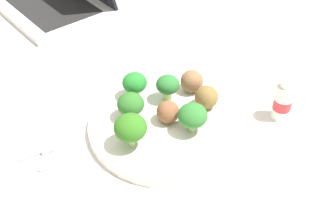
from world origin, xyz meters
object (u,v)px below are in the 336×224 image
object	(u,v)px
fork	(27,155)
broccoli_floret_center	(131,104)
plate	(168,124)
yogurt_bottle	(283,102)
napkin	(25,166)
knife	(31,170)
broccoli_floret_far_rim	(168,85)
meatball_center	(206,97)
meatball_far_rim	(165,112)
broccoli_floret_near_rim	(130,128)
broccoli_floret_back_left	(135,83)
meatball_mid_left	(192,81)
broccoli_floret_mid_right	(193,116)

from	to	relation	value
fork	broccoli_floret_center	bearing A→B (deg)	2.84
plate	yogurt_bottle	size ratio (longest dim) A/B	3.55
plate	napkin	world-z (taller)	plate
plate	knife	distance (m)	0.24
broccoli_floret_far_rim	meatball_center	bearing A→B (deg)	-39.42
broccoli_floret_far_rim	broccoli_floret_center	size ratio (longest dim) A/B	1.06
meatball_far_rim	meatball_center	xyz separation A→B (m)	(0.08, 0.01, 0.00)
napkin	fork	size ratio (longest dim) A/B	1.40
meatball_center	broccoli_floret_near_rim	bearing A→B (deg)	-166.18
broccoli_floret_back_left	meatball_mid_left	size ratio (longest dim) A/B	1.18
broccoli_floret_mid_right	meatball_mid_left	bearing A→B (deg)	64.37
broccoli_floret_back_left	fork	world-z (taller)	broccoli_floret_back_left
broccoli_floret_far_rim	yogurt_bottle	world-z (taller)	yogurt_bottle
broccoli_floret_mid_right	meatball_center	bearing A→B (deg)	42.58
broccoli_floret_far_rim	meatball_far_rim	bearing A→B (deg)	-117.64
meatball_mid_left	meatball_far_rim	bearing A→B (deg)	-143.31
fork	meatball_center	bearing A→B (deg)	-3.04
broccoli_floret_center	meatball_center	world-z (taller)	broccoli_floret_center
broccoli_floret_far_rim	knife	distance (m)	0.27
knife	yogurt_bottle	size ratio (longest dim) A/B	1.85
plate	knife	size ratio (longest dim) A/B	1.92
meatball_far_rim	yogurt_bottle	xyz separation A→B (m)	(0.20, -0.06, -0.00)
fork	broccoli_floret_near_rim	bearing A→B (deg)	-18.87
broccoli_floret_center	meatball_mid_left	bearing A→B (deg)	11.71
plate	fork	xyz separation A→B (m)	(-0.24, 0.03, -0.00)
meatball_mid_left	meatball_far_rim	size ratio (longest dim) A/B	1.07
meatball_far_rim	fork	world-z (taller)	meatball_far_rim
meatball_center	napkin	distance (m)	0.33
plate	knife	xyz separation A→B (m)	(-0.24, -0.01, -0.00)
broccoli_floret_mid_right	knife	size ratio (longest dim) A/B	0.37
broccoli_floret_mid_right	yogurt_bottle	bearing A→B (deg)	-5.55
broccoli_floret_far_rim	plate	bearing A→B (deg)	-113.08
broccoli_floret_near_rim	knife	xyz separation A→B (m)	(-0.16, 0.02, -0.05)
napkin	yogurt_bottle	xyz separation A→B (m)	(0.45, -0.06, 0.03)
plate	broccoli_floret_mid_right	size ratio (longest dim) A/B	5.21
broccoli_floret_center	broccoli_floret_near_rim	world-z (taller)	broccoli_floret_near_rim
meatball_far_rim	plate	bearing A→B (deg)	-25.68
plate	meatball_far_rim	bearing A→B (deg)	154.32
broccoli_floret_near_rim	meatball_mid_left	size ratio (longest dim) A/B	1.39
broccoli_floret_near_rim	yogurt_bottle	bearing A→B (deg)	-5.19
yogurt_bottle	fork	bearing A→B (deg)	169.58
broccoli_floret_center	meatball_far_rim	distance (m)	0.06
broccoli_floret_far_rim	fork	world-z (taller)	broccoli_floret_far_rim
broccoli_floret_mid_right	broccoli_floret_center	xyz separation A→B (m)	(-0.08, 0.07, -0.00)
plate	meatball_far_rim	size ratio (longest dim) A/B	6.93
broccoli_floret_center	yogurt_bottle	distance (m)	0.27
broccoli_floret_near_rim	napkin	distance (m)	0.18
plate	broccoli_floret_back_left	bearing A→B (deg)	108.63
plate	broccoli_floret_far_rim	xyz separation A→B (m)	(0.02, 0.05, 0.04)
meatball_center	knife	distance (m)	0.32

